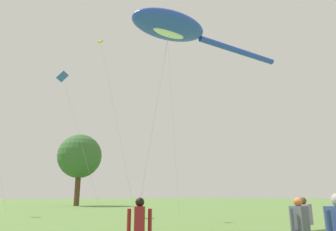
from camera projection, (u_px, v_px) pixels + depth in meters
The scene contains 7 objects.
big_show_kite at pixel (174, 28), 20.89m from camera, with size 12.89×3.71×13.24m.
person_grey_haired_man at pixel (300, 226), 7.77m from camera, with size 0.57×0.47×1.64m.
person_child_front at pixel (139, 228), 7.34m from camera, with size 0.51×0.48×1.64m.
person_photographer at pixel (305, 220), 9.47m from camera, with size 0.59×0.43×1.63m.
small_kite_streamer_purple at pixel (102, 48), 26.70m from camera, with size 3.06×2.38×14.70m.
small_kite_triangle_green at pixel (64, 82), 29.39m from camera, with size 4.61×2.23×13.02m.
tree_broad_distant at pixel (80, 156), 52.17m from camera, with size 7.29×7.29×11.72m.
Camera 1 is at (-8.13, -4.05, 1.70)m, focal length 33.19 mm.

